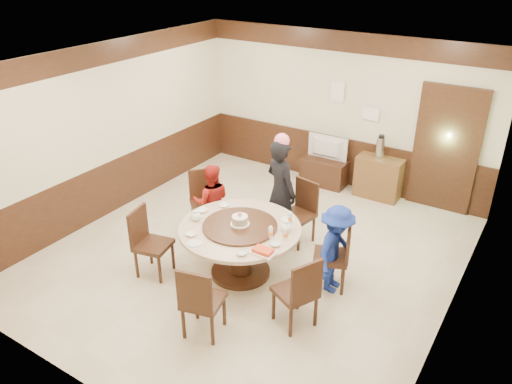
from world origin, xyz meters
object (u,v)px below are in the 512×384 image
Objects in this scene: birthday_cake at (240,220)px; shrimp_platter at (263,251)px; person_red at (212,201)px; person_standing at (281,191)px; banquet_table at (240,241)px; television at (326,148)px; tv_stand at (324,172)px; thermos at (380,148)px; person_blue at (336,249)px; side_cabinet at (378,178)px.

shrimp_platter is at bearing -32.88° from birthday_cake.
shrimp_platter is at bearing 109.29° from person_red.
person_standing is at bearing 168.74° from person_red.
banquet_table is 2.11× the size of television.
tv_stand is 1.22m from thermos.
person_blue reaches higher than person_red.
birthday_cake is 3.30m from tv_stand.
side_cabinet is (0.78, 3.27, -0.47)m from birthday_cake.
person_red is 3.18m from side_cabinet.
side_cabinet is 2.11× the size of thermos.
person_blue is 2.96m from thermos.
thermos is (1.01, 0.03, 0.69)m from tv_stand.
television is (-0.28, 2.17, -0.10)m from person_standing.
shrimp_platter is at bearing -92.22° from thermos.
person_red is 2.74m from tv_stand.
side_cabinet is (0.77, 3.28, -0.16)m from banquet_table.
shrimp_platter is (0.59, -0.37, 0.24)m from banquet_table.
person_blue reaches higher than tv_stand.
shrimp_platter reaches higher than side_cabinet.
shrimp_platter is 3.77m from tv_stand.
person_standing reaches higher than thermos.
person_blue is at bearing 50.06° from shrimp_platter.
banquet_table is 3.27m from television.
side_cabinet is (1.71, 2.67, -0.22)m from person_red.
person_red is at bearing 82.16° from person_blue.
person_standing is at bearing -109.21° from side_cabinet.
thermos is at bearing 1.70° from tv_stand.
banquet_table is 1.29m from person_blue.
person_standing is 2.37m from side_cabinet.
television is 1.03m from thermos.
banquet_table is at bearing 108.94° from person_red.
birthday_cake is at bearing 112.19° from person_standing.
birthday_cake is 3.25m from television.
birthday_cake is 0.33× the size of side_cabinet.
tv_stand is at bearing -178.35° from side_cabinet.
banquet_table is at bearing 112.78° from person_standing.
birthday_cake reaches higher than tv_stand.
birthday_cake reaches higher than side_cabinet.
person_blue is (2.17, -0.23, 0.01)m from person_red.
person_red is 1.83m from shrimp_platter.
person_red is 2.18m from person_blue.
shrimp_platter is at bearing -92.71° from side_cabinet.
person_standing is at bearing -82.75° from tv_stand.
person_red is 0.98× the size of person_blue.
television is at bearing 103.47° from shrimp_platter.
tv_stand is 0.47m from television.
banquet_table is at bearing 147.77° from shrimp_platter.
person_blue reaches higher than birthday_cake.
television is (-0.87, 3.63, -0.05)m from shrimp_platter.
person_red is (-0.94, 0.61, 0.06)m from banquet_table.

